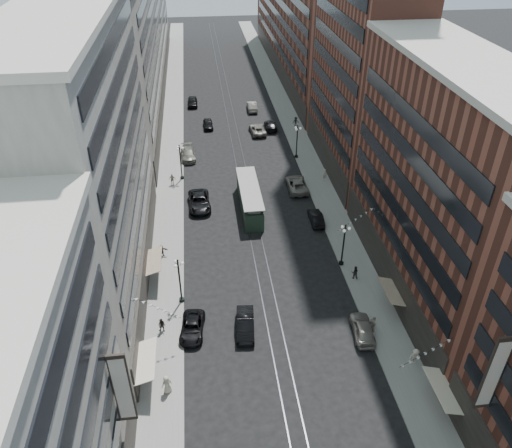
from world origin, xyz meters
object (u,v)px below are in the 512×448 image
lamppost_se_far (344,244)px  car_11 (297,184)px  pedestrian_5 (162,251)px  pedestrian_extra_0 (415,356)px  car_5 (245,325)px  car_10 (316,218)px  lamppost_se_mid (297,140)px  car_extra_0 (257,129)px  car_2 (192,328)px  pedestrian_1 (167,384)px  car_7 (199,202)px  pedestrian_6 (172,179)px  car_8 (188,154)px  car_4 (363,329)px  car_9 (192,102)px  lamppost_sw_mid (181,161)px  streetcar (250,199)px  car_12 (271,125)px  car_13 (208,124)px  pedestrian_7 (355,272)px  car_14 (252,106)px  lamppost_sw_far (180,279)px  pedestrian_2 (162,325)px  pedestrian_4 (373,324)px  pedestrian_9 (296,122)px  pedestrian_8 (324,175)px

lamppost_se_far → car_11: size_ratio=0.93×
pedestrian_5 → pedestrian_extra_0: (23.59, -19.04, 0.06)m
car_5 → car_10: size_ratio=1.13×
lamppost_se_mid → car_extra_0: 11.94m
car_2 → pedestrian_1: (-2.25, -6.86, 0.43)m
car_7 → pedestrian_extra_0: 35.22m
pedestrian_6 → car_8: bearing=-100.1°
lamppost_se_mid → car_4: 38.94m
car_9 → pedestrian_extra_0: pedestrian_extra_0 is taller
lamppost_sw_mid → car_5: 32.63m
streetcar → car_12: streetcar is taller
car_4 → car_2: bearing=-2.6°
car_9 → car_extra_0: car_9 is taller
car_9 → car_13: (2.63, -11.60, -0.10)m
car_13 → pedestrian_7: 46.96m
car_extra_0 → car_8: bearing=30.6°
car_4 → car_9: (-15.53, 64.53, 0.02)m
car_14 → lamppost_sw_far: bearing=76.5°
lamppost_sw_mid → car_8: bearing=81.9°
car_14 → pedestrian_5: size_ratio=3.28×
lamppost_sw_far → streetcar: (9.20, 17.64, -1.58)m
lamppost_sw_far → pedestrian_2: lamppost_sw_far is taller
car_4 → pedestrian_5: (-19.93, 14.98, 0.11)m
car_extra_0 → pedestrian_extra_0: 54.07m
pedestrian_6 → car_11: bearing=174.7°
car_13 → lamppost_se_mid: bearing=-47.1°
car_5 → car_12: car_5 is taller
pedestrian_6 → pedestrian_extra_0: pedestrian_6 is taller
lamppost_se_mid → pedestrian_4: size_ratio=2.95×
pedestrian_2 → car_8: (2.87, 38.19, -0.14)m
car_7 → pedestrian_6: (-3.77, 6.53, 0.16)m
lamppost_sw_mid → lamppost_se_far: size_ratio=1.00×
car_2 → pedestrian_4: (17.64, -2.07, 0.42)m
lamppost_sw_mid → pedestrian_4: 38.55m
pedestrian_6 → car_extra_0: pedestrian_6 is taller
lamppost_se_far → streetcar: 16.53m
pedestrian_2 → pedestrian_5: bearing=112.7°
car_4 → pedestrian_5: pedestrian_5 is taller
car_12 → pedestrian_5: size_ratio=3.23×
car_14 → pedestrian_extra_0: (7.56, -64.67, 0.15)m
pedestrian_1 → pedestrian_2: bearing=-109.0°
car_2 → car_extra_0: car_extra_0 is taller
car_4 → car_5: size_ratio=0.97×
car_8 → pedestrian_9: pedestrian_9 is taller
lamppost_sw_far → car_5: (6.26, -4.95, -2.29)m
car_11 → car_7: bearing=13.0°
pedestrian_4 → pedestrian_8: bearing=-6.5°
car_8 → car_9: size_ratio=1.14×
pedestrian_extra_0 → car_11: bearing=97.0°
streetcar → car_2: streetcar is taller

